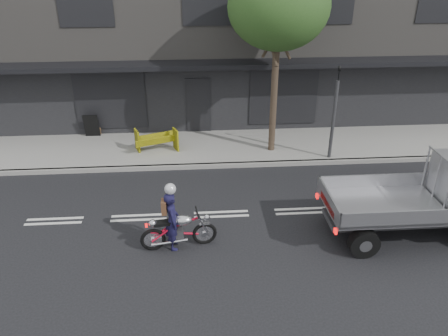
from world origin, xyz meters
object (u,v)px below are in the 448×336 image
rider (172,221)px  sandwich_board (91,126)px  motorcycle (179,230)px  construction_barrier (156,142)px  street_tree (279,7)px  traffic_light_pole (333,118)px

rider → sandwich_board: (-3.47, 7.46, -0.18)m
motorcycle → construction_barrier: size_ratio=1.29×
street_tree → traffic_light_pole: (2.00, -0.85, -3.63)m
traffic_light_pole → construction_barrier: bearing=172.1°
rider → sandwich_board: 8.23m
street_tree → construction_barrier: 6.39m
motorcycle → rider: size_ratio=1.24×
street_tree → construction_barrier: (-4.33, 0.03, -4.70)m
motorcycle → rider: (-0.15, -0.00, 0.27)m
traffic_light_pole → construction_barrier: traffic_light_pole is taller
traffic_light_pole → rider: traffic_light_pole is taller
traffic_light_pole → rider: 7.39m
construction_barrier → sandwich_board: 3.22m
traffic_light_pole → motorcycle: traffic_light_pole is taller
street_tree → rider: 8.04m
motorcycle → sandwich_board: sandwich_board is taller
construction_barrier → motorcycle: bearing=-80.7°
traffic_light_pole → motorcycle: (-5.40, -4.81, -1.13)m
motorcycle → sandwich_board: bearing=108.6°
traffic_light_pole → sandwich_board: size_ratio=3.70×
street_tree → rider: bearing=-122.1°
street_tree → motorcycle: bearing=-121.0°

